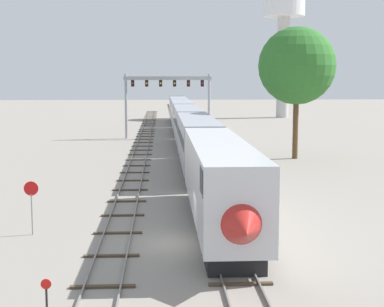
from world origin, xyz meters
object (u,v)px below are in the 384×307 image
Objects in this scene: signal_gantry at (168,91)px; trackside_tree_left at (297,66)px; passenger_train at (187,125)px; switch_stand at (47,305)px; stop_sign at (31,200)px; water_tower at (284,17)px.

trackside_tree_left reaches higher than signal_gantry.
signal_gantry reaches higher than passenger_train.
trackside_tree_left is (12.93, -21.31, 2.98)m from signal_gantry.
signal_gantry is 61.23m from switch_stand.
trackside_tree_left is (17.78, 39.43, 9.00)m from switch_stand.
passenger_train reaches higher than stop_sign.
water_tower is 9.49× the size of stop_sign.
passenger_train is 33.42× the size of stop_sign.
stop_sign is (-7.75, -49.72, -4.66)m from signal_gantry.
water_tower is 65.58m from trackside_tree_left.
stop_sign is at bearing -98.86° from signal_gantry.
signal_gantry reaches higher than stop_sign.
trackside_tree_left is at bearing -100.73° from water_tower.
trackside_tree_left is at bearing 65.73° from switch_stand.
water_tower reaches higher than passenger_train.
water_tower is 18.72× the size of switch_stand.
passenger_train is 3.52× the size of water_tower.
switch_stand is at bearing -75.26° from stop_sign.
switch_stand is (-29.80, -102.87, -20.47)m from water_tower.
stop_sign is at bearing 104.74° from switch_stand.
water_tower reaches higher than trackside_tree_left.
passenger_train is 65.92× the size of switch_stand.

